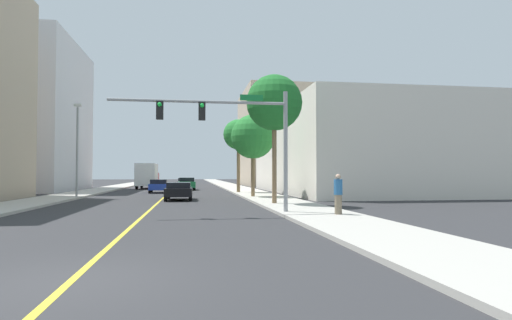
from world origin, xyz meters
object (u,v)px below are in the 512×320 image
Objects in this scene: car_black at (179,191)px; delivery_truck at (147,176)px; street_lamp at (77,145)px; car_gray at (184,183)px; traffic_signal_mast at (232,125)px; palm_far at (238,135)px; palm_near at (274,103)px; car_blue at (159,186)px; pedestrian at (338,194)px; car_green at (187,184)px; palm_mid at (253,137)px.

delivery_truck is (-4.63, 24.24, 0.99)m from car_black.
car_gray is (8.07, 23.07, -3.54)m from street_lamp.
traffic_signal_mast is 1.14× the size of street_lamp.
palm_far is 1.61× the size of car_black.
car_black is (-5.92, 6.26, -5.58)m from palm_near.
pedestrian reaches higher than car_blue.
palm_far is (2.69, 21.46, 1.46)m from traffic_signal_mast.
delivery_truck is at bearing 109.09° from palm_near.
palm_near is at bearing -70.85° from delivery_truck.
pedestrian is (7.34, -40.39, 0.34)m from car_gray.
traffic_signal_mast is 37.08m from delivery_truck.
car_blue is 0.86× the size of car_gray.
delivery_truck is (-10.09, 14.78, -4.02)m from palm_far.
palm_far reaches higher than car_green.
pedestrian is at bearing -20.53° from traffic_signal_mast.
palm_mid is at bearing -74.24° from car_green.
traffic_signal_mast is at bearing -78.39° from delivery_truck.
delivery_truck is (3.44, 20.64, -2.55)m from street_lamp.
street_lamp is 1.66× the size of car_black.
palm_mid reaches higher than pedestrian.
palm_near is 10.27m from car_black.
palm_far is 1.59× the size of car_gray.
car_black is 2.47× the size of pedestrian.
palm_near is 15.73m from palm_far.
car_green reaches higher than car_blue.
car_green is 7.22m from delivery_truck.
palm_near is 21.03m from car_blue.
palm_near reaches higher than car_blue.
car_green is (8.48, 15.56, -3.48)m from street_lamp.
car_green is at bearing 106.12° from pedestrian.
car_black is at bearing -80.41° from car_blue.
palm_near is at bearing -88.33° from palm_far.
palm_far reaches higher than car_black.
traffic_signal_mast is at bearing 163.69° from pedestrian.
car_blue is 12.48m from car_black.
car_green is at bearing 67.14° from car_blue.
street_lamp is 1.03× the size of palm_far.
car_gray is 41.05m from pedestrian.
car_gray is at bearing 27.79° from delivery_truck.
palm_near is (13.99, -9.86, 2.04)m from street_lamp.
palm_far is 1.85× the size of car_blue.
pedestrian is at bearing -48.34° from street_lamp.
car_green is at bearing 94.33° from traffic_signal_mast.
palm_near is at bearing -45.98° from car_black.
palm_near is 33.92m from car_gray.
pedestrian is (1.59, -15.31, -3.82)m from palm_mid.
palm_near reaches higher than palm_far.
palm_mid is at bearing 91.28° from palm_near.
car_gray is at bearing 94.11° from traffic_signal_mast.
car_blue is (-8.08, 10.67, -4.15)m from palm_mid.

